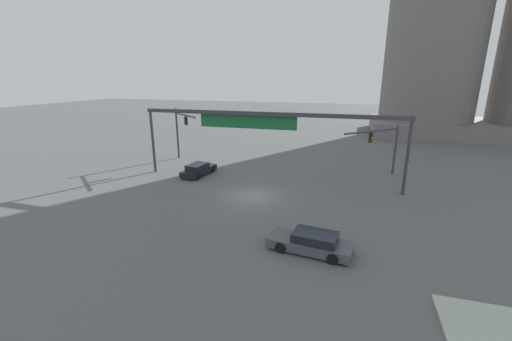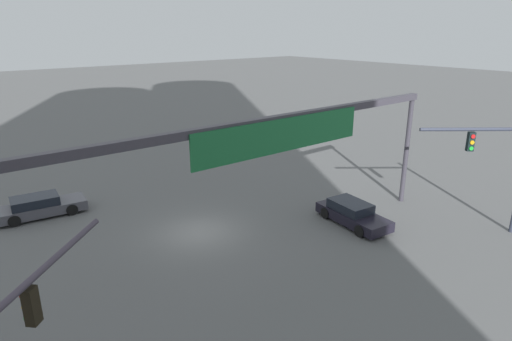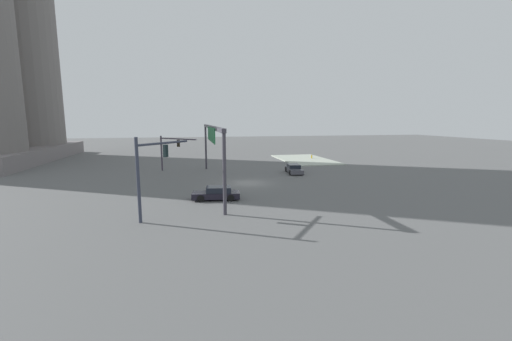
{
  "view_description": "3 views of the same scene",
  "coord_description": "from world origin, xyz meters",
  "px_view_note": "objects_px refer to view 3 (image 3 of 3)",
  "views": [
    {
      "loc": [
        7.61,
        -24.14,
        9.57
      ],
      "look_at": [
        0.66,
        -1.21,
        2.64
      ],
      "focal_mm": 22.54,
      "sensor_mm": 36.0,
      "label": 1
    },
    {
      "loc": [
        10.72,
        17.94,
        10.23
      ],
      "look_at": [
        -2.61,
        1.49,
        3.28
      ],
      "focal_mm": 30.63,
      "sensor_mm": 36.0,
      "label": 2
    },
    {
      "loc": [
        -36.35,
        6.79,
        7.26
      ],
      "look_at": [
        -0.34,
        -0.87,
        1.51
      ],
      "focal_mm": 22.76,
      "sensor_mm": 36.0,
      "label": 3
    }
  ],
  "objects_px": {
    "traffic_signal_near_corner": "(170,147)",
    "sedan_car_waiting_far": "(217,193)",
    "sedan_car_approaching": "(294,169)",
    "fire_hydrant_on_curb": "(312,157)",
    "traffic_signal_opposite_side": "(150,165)"
  },
  "relations": [
    {
      "from": "traffic_signal_near_corner",
      "to": "sedan_car_waiting_far",
      "type": "height_order",
      "value": "traffic_signal_near_corner"
    },
    {
      "from": "traffic_signal_near_corner",
      "to": "sedan_car_waiting_far",
      "type": "relative_size",
      "value": 1.14
    },
    {
      "from": "sedan_car_waiting_far",
      "to": "traffic_signal_opposite_side",
      "type": "bearing_deg",
      "value": 49.41
    },
    {
      "from": "traffic_signal_opposite_side",
      "to": "traffic_signal_near_corner",
      "type": "bearing_deg",
      "value": 37.51
    },
    {
      "from": "sedan_car_approaching",
      "to": "fire_hydrant_on_curb",
      "type": "relative_size",
      "value": 6.88
    },
    {
      "from": "traffic_signal_near_corner",
      "to": "sedan_car_waiting_far",
      "type": "xyz_separation_m",
      "value": [
        -17.7,
        -4.89,
        -2.99
      ]
    },
    {
      "from": "sedan_car_approaching",
      "to": "traffic_signal_opposite_side",
      "type": "bearing_deg",
      "value": -36.94
    },
    {
      "from": "traffic_signal_near_corner",
      "to": "sedan_car_approaching",
      "type": "relative_size",
      "value": 1.05
    },
    {
      "from": "sedan_car_waiting_far",
      "to": "fire_hydrant_on_curb",
      "type": "distance_m",
      "value": 34.17
    },
    {
      "from": "traffic_signal_near_corner",
      "to": "fire_hydrant_on_curb",
      "type": "height_order",
      "value": "traffic_signal_near_corner"
    },
    {
      "from": "sedan_car_approaching",
      "to": "traffic_signal_near_corner",
      "type": "bearing_deg",
      "value": -98.88
    },
    {
      "from": "traffic_signal_near_corner",
      "to": "fire_hydrant_on_curb",
      "type": "bearing_deg",
      "value": 67.4
    },
    {
      "from": "traffic_signal_near_corner",
      "to": "fire_hydrant_on_curb",
      "type": "xyz_separation_m",
      "value": [
        9.86,
        -25.09,
        -3.08
      ]
    },
    {
      "from": "sedan_car_waiting_far",
      "to": "sedan_car_approaching",
      "type": "bearing_deg",
      "value": -125.21
    },
    {
      "from": "sedan_car_approaching",
      "to": "sedan_car_waiting_far",
      "type": "height_order",
      "value": "same"
    }
  ]
}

